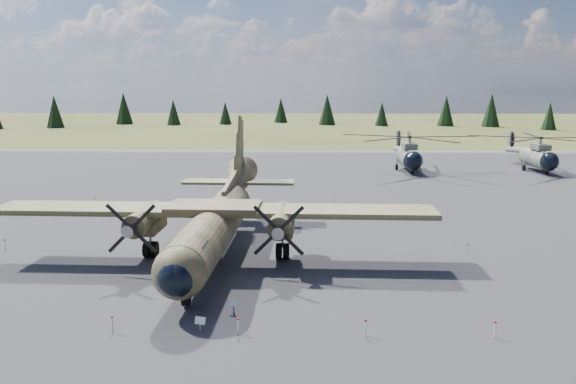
{
  "coord_description": "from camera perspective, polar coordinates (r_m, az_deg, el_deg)",
  "views": [
    {
      "loc": [
        5.23,
        -38.32,
        11.37
      ],
      "look_at": [
        3.83,
        2.0,
        4.07
      ],
      "focal_mm": 35.0,
      "sensor_mm": 36.0,
      "label": 1
    }
  ],
  "objects": [
    {
      "name": "helicopter_near",
      "position": [
        81.75,
        12.17,
        4.58
      ],
      "size": [
        20.32,
        23.81,
        5.1
      ],
      "rotation": [
        0.0,
        0.0,
        -0.01
      ],
      "color": "slate",
      "rests_on": "ground"
    },
    {
      "name": "barrier_fence",
      "position": [
        40.16,
        -6.26,
        -5.5
      ],
      "size": [
        33.12,
        29.62,
        0.85
      ],
      "color": "white",
      "rests_on": "ground"
    },
    {
      "name": "helicopter_mid",
      "position": [
        86.94,
        24.11,
        4.2
      ],
      "size": [
        19.83,
        23.31,
        5.0
      ],
      "rotation": [
        0.0,
        0.0,
        0.01
      ],
      "color": "slate",
      "rests_on": "ground"
    },
    {
      "name": "info_placard_left",
      "position": [
        27.67,
        -8.9,
        -12.93
      ],
      "size": [
        0.54,
        0.32,
        0.8
      ],
      "rotation": [
        0.0,
        0.0,
        -0.22
      ],
      "color": "gray",
      "rests_on": "ground"
    },
    {
      "name": "ground",
      "position": [
        40.31,
        -5.58,
        -6.18
      ],
      "size": [
        500.0,
        500.0,
        0.0
      ],
      "primitive_type": "plane",
      "color": "brown",
      "rests_on": "ground"
    },
    {
      "name": "apron",
      "position": [
        49.91,
        -4.09,
        -2.94
      ],
      "size": [
        120.0,
        120.0,
        0.04
      ],
      "primitive_type": "cube",
      "color": "slate",
      "rests_on": "ground"
    },
    {
      "name": "transport_plane",
      "position": [
        39.07,
        -7.23,
        -2.49
      ],
      "size": [
        29.53,
        26.88,
        9.76
      ],
      "rotation": [
        0.0,
        0.0,
        -0.02
      ],
      "color": "#373E21",
      "rests_on": "ground"
    },
    {
      "name": "info_placard_right",
      "position": [
        29.77,
        -5.56,
        -11.31
      ],
      "size": [
        0.47,
        0.31,
        0.68
      ],
      "rotation": [
        0.0,
        0.0,
        -0.32
      ],
      "color": "gray",
      "rests_on": "ground"
    },
    {
      "name": "treeline",
      "position": [
        48.85,
        -15.7,
        2.12
      ],
      "size": [
        336.3,
        335.89,
        10.93
      ],
      "color": "black",
      "rests_on": "ground"
    }
  ]
}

